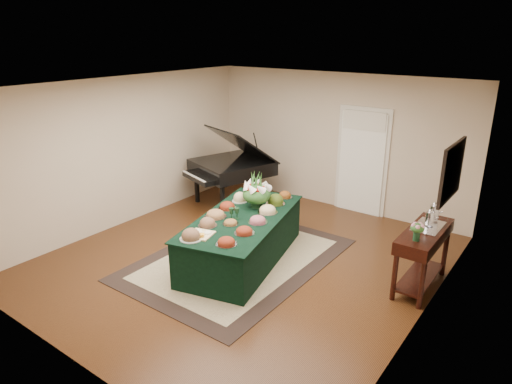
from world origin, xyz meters
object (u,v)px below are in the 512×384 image
Objects in this scene: floral_centerpiece at (257,191)px; mahogany_sideboard at (424,243)px; buffet_table at (242,238)px; grand_piano at (231,166)px.

floral_centerpiece reaches higher than mahogany_sideboard.
buffet_table is 2.10× the size of mahogany_sideboard.
grand_piano is 4.35m from mahogany_sideboard.
floral_centerpiece is at bearing -40.08° from grand_piano.
grand_piano is at bearing 166.61° from mahogany_sideboard.
grand_piano is (-1.66, 1.40, -0.21)m from floral_centerpiece.
floral_centerpiece is 0.25× the size of grand_piano.
floral_centerpiece is at bearing -171.37° from mahogany_sideboard.
floral_centerpiece is (-0.06, 0.46, 0.65)m from buffet_table.
mahogany_sideboard is at bearing -13.39° from grand_piano.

